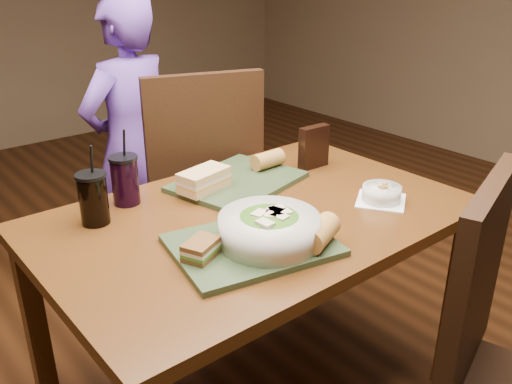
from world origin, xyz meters
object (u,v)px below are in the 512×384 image
diner (132,148)px  sandwich_near (201,249)px  baguette_far (268,160)px  chip_bag (314,147)px  cup_berry (125,180)px  salad_bowl (269,227)px  chair_far (192,184)px  sandwich_far (204,180)px  tray_near (252,245)px  baguette_near (320,233)px  tray_far (238,182)px  cup_cola (93,198)px  dining_table (256,239)px  soup_bowl (382,193)px  chair_near (504,371)px

diner → sandwich_near: 1.21m
baguette_far → chip_bag: chip_bag is taller
cup_berry → baguette_far: bearing=-8.5°
salad_bowl → cup_berry: cup_berry is taller
chair_far → chip_bag: size_ratio=6.85×
diner → sandwich_far: size_ratio=7.34×
sandwich_far → tray_near: bearing=-105.7°
diner → baguette_near: diner is taller
tray_far → salad_bowl: 0.47m
baguette_far → cup_cola: (-0.66, 0.01, 0.03)m
chair_far → sandwich_near: (-0.46, -0.77, 0.19)m
chair_far → baguette_far: chair_far is taller
tray_far → chip_bag: 0.33m
dining_table → tray_near: size_ratio=3.10×
soup_bowl → cup_berry: 0.82m
sandwich_near → baguette_near: (0.28, -0.14, 0.01)m
chip_bag → chair_near: bearing=-103.7°
salad_bowl → cup_berry: 0.54m
diner → dining_table: bearing=72.0°
sandwich_far → cup_berry: (-0.23, 0.10, 0.03)m
cup_berry → soup_bowl: bearing=-38.4°
sandwich_far → chip_bag: chip_bag is taller
baguette_far → cup_berry: 0.53m
salad_bowl → tray_near: bearing=139.3°
soup_bowl → tray_near: bearing=177.2°
tray_near → salad_bowl: 0.07m
cup_berry → dining_table: bearing=-49.5°
dining_table → chair_near: (0.15, -0.75, -0.09)m
salad_bowl → sandwich_near: salad_bowl is taller
tray_near → baguette_near: bearing=-42.8°
chair_near → sandwich_near: (-0.44, 0.61, 0.22)m
dining_table → soup_bowl: size_ratio=6.25×
soup_bowl → chair_near: bearing=-111.3°
cup_cola → cup_berry: bearing=27.2°
sandwich_near → baguette_near: 0.32m
cup_berry → chair_far: bearing=35.1°
tray_far → sandwich_far: bearing=179.4°
diner → soup_bowl: (0.28, -1.19, 0.10)m
cup_cola → tray_near: bearing=-57.7°
tray_far → soup_bowl: (0.27, -0.41, 0.02)m
chair_far → salad_bowl: 0.89m
chair_near → tray_far: (-0.05, 0.97, 0.19)m
baguette_far → cup_berry: cup_berry is taller
chair_far → salad_bowl: bearing=-108.9°
tray_near → cup_cola: (-0.26, 0.41, 0.07)m
tray_near → salad_bowl: size_ratio=1.55×
tray_near → cup_berry: cup_berry is taller
baguette_near → cup_berry: 0.66m
chair_near → cup_cola: chair_near is taller
chair_near → chip_bag: chair_near is taller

